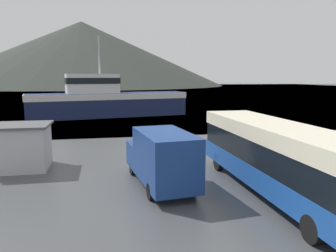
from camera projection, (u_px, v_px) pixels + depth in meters
water_surface at (120, 88)px, 144.87m from camera, size 240.00×240.00×0.00m
hill_backdrop at (82, 54)px, 187.56m from camera, size 160.09×160.09×35.84m
tour_bus at (277, 155)px, 13.95m from camera, size 2.64×11.64×3.06m
delivery_van at (161, 157)px, 15.12m from camera, size 2.74×6.14×2.63m
fishing_boat at (106, 100)px, 41.50m from camera, size 20.33×7.92×10.01m
storage_bin at (288, 151)px, 19.74m from camera, size 1.08×1.13×1.16m
dock_kiosk at (18, 147)px, 17.94m from camera, size 3.45×2.90×2.49m
mooring_bollard at (297, 129)px, 28.96m from camera, size 0.41×0.41×0.79m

